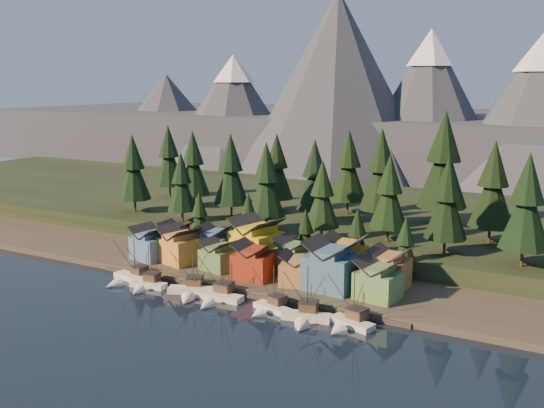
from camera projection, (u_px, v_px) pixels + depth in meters
The scene contains 46 objects.
ground at pixel (200, 317), 124.89m from camera, with size 500.00×500.00×0.00m, color black.
shore_strip at pixel (288, 263), 159.21m from camera, with size 400.00×50.00×1.50m, color #3A332A.
hillside at pixel (356, 218), 201.85m from camera, with size 420.00×100.00×6.00m, color black.
dock at pixel (242, 291), 139.01m from camera, with size 80.00×4.00×1.00m, color #4B4035.
mountain_ridge at pixel (436, 125), 305.73m from camera, with size 560.00×190.00×90.00m.
boat_0 at pixel (129, 273), 146.66m from camera, with size 11.90×12.64×11.91m.
boat_1 at pixel (146, 279), 141.68m from camera, with size 9.34×9.99×11.47m.
boat_2 at pixel (191, 285), 137.51m from camera, with size 11.95×12.36×12.29m.
boat_3 at pixel (217, 291), 133.45m from camera, with size 11.18×12.13×12.79m.
boat_4 at pixel (269, 302), 127.34m from camera, with size 9.26×9.82×11.12m.
boat_5 at pixel (305, 310), 121.99m from camera, with size 10.72×11.32×12.65m.
boat_6 at pixel (349, 316), 118.95m from camera, with size 10.04×10.72×12.58m.
house_front_0 at pixel (151, 242), 159.77m from camera, with size 10.24×9.86×8.79m.
house_front_1 at pixel (180, 244), 156.50m from camera, with size 11.11×10.85×9.47m.
house_front_2 at pixel (219, 254), 150.99m from camera, with size 9.05×9.10×7.59m.
house_front_3 at pixel (253, 259), 144.00m from camera, with size 9.17×8.79×8.81m.
house_front_4 at pixel (297, 268), 139.83m from camera, with size 9.00×9.42×7.50m.
house_front_5 at pixel (331, 264), 136.15m from camera, with size 11.29×10.37×11.30m.
house_front_6 at pixel (378, 278), 130.35m from camera, with size 9.90×9.49×8.76m.
house_back_0 at pixel (176, 237), 164.75m from camera, with size 8.44×8.14×8.72m.
house_back_1 at pixel (215, 242), 158.84m from camera, with size 8.94×9.04×9.21m.
house_back_2 at pixel (256, 240), 155.02m from camera, with size 13.65×12.99×12.07m.
house_back_3 at pixel (294, 255), 147.65m from camera, with size 9.39×8.51×8.90m.
house_back_4 at pixel (345, 256), 144.21m from camera, with size 10.28×9.93×10.43m.
house_back_5 at pixel (389, 267), 137.07m from camera, with size 8.75×8.85×9.31m.
tree_hill_0 at pixel (133, 170), 194.67m from camera, with size 10.83×10.83×25.22m.
tree_hill_1 at pixel (193, 165), 202.80m from camera, with size 11.10×11.10×25.86m.
tree_hill_2 at pixel (181, 184), 181.40m from camera, with size 9.10×9.10×21.21m.
tree_hill_3 at pixel (231, 172), 186.53m from camera, with size 11.27×11.27×26.25m.
tree_hill_4 at pixel (277, 169), 195.81m from camera, with size 10.95×10.95×25.51m.
tree_hill_5 at pixel (266, 182), 169.61m from camera, with size 10.92×10.92×25.43m.
tree_hill_6 at pixel (315, 178), 178.83m from camera, with size 10.80×10.80×25.16m.
tree_hill_7 at pixel (322, 196), 159.89m from camera, with size 9.32×9.32×21.71m.
tree_hill_8 at pixel (381, 172), 176.09m from camera, with size 12.32×12.32×28.70m.
tree_hill_9 at pixel (389, 194), 158.28m from camera, with size 10.04×10.04×23.39m.
tree_hill_10 at pixel (443, 163), 174.96m from camera, with size 14.50×14.50×33.78m.
tree_hill_11 at pixel (447, 201), 146.42m from camera, with size 10.41×10.41×24.24m.
tree_hill_12 at pixel (493, 187), 156.16m from camera, with size 11.65×11.65×27.13m.
tree_hill_13 at pixel (526, 205), 136.06m from camera, with size 11.36×11.36×26.47m.
tree_hill_15 at pixel (348, 168), 191.40m from camera, with size 11.64×11.64×27.12m.
tree_hill_16 at pixel (169, 158), 219.75m from camera, with size 11.35×11.35×26.44m.
tree_shore_0 at pixel (200, 217), 170.36m from camera, with size 6.92×6.92×16.13m.
tree_shore_1 at pixel (248, 221), 162.78m from camera, with size 7.40×7.40×17.23m.
tree_shore_2 at pixel (305, 233), 155.14m from camera, with size 6.26×6.26×14.58m.
tree_shore_3 at pixel (357, 237), 148.44m from camera, with size 6.93×6.93×16.14m.
tree_shore_4 at pixel (405, 245), 142.95m from camera, with size 6.54×6.54×15.22m.
Camera 1 is at (69.08, -96.47, 47.79)m, focal length 40.00 mm.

